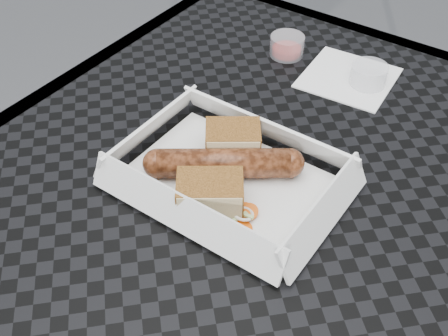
% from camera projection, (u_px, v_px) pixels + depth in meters
% --- Properties ---
extents(patio_table, '(0.80, 0.80, 0.74)m').
position_uv_depth(patio_table, '(294.00, 247.00, 0.66)').
color(patio_table, black).
rests_on(patio_table, ground).
extents(food_tray, '(0.22, 0.15, 0.00)m').
position_uv_depth(food_tray, '(229.00, 181.00, 0.63)').
color(food_tray, white).
rests_on(food_tray, patio_table).
extents(bratwurst, '(0.15, 0.12, 0.03)m').
position_uv_depth(bratwurst, '(224.00, 163.00, 0.63)').
color(bratwurst, brown).
rests_on(bratwurst, food_tray).
extents(bread_near, '(0.08, 0.07, 0.04)m').
position_uv_depth(bread_near, '(233.00, 142.00, 0.65)').
color(bread_near, brown).
rests_on(bread_near, food_tray).
extents(bread_far, '(0.08, 0.08, 0.04)m').
position_uv_depth(bread_far, '(210.00, 193.00, 0.59)').
color(bread_far, brown).
rests_on(bread_far, food_tray).
extents(veg_garnish, '(0.03, 0.03, 0.00)m').
position_uv_depth(veg_garnish, '(246.00, 221.00, 0.59)').
color(veg_garnish, '#DD5209').
rests_on(veg_garnish, food_tray).
extents(napkin, '(0.13, 0.13, 0.00)m').
position_uv_depth(napkin, '(348.00, 78.00, 0.79)').
color(napkin, white).
rests_on(napkin, patio_table).
extents(condiment_cup_sauce, '(0.05, 0.05, 0.03)m').
position_uv_depth(condiment_cup_sauce, '(287.00, 46.00, 0.82)').
color(condiment_cup_sauce, '#96110A').
rests_on(condiment_cup_sauce, patio_table).
extents(condiment_cup_empty, '(0.05, 0.05, 0.03)m').
position_uv_depth(condiment_cup_empty, '(369.00, 75.00, 0.77)').
color(condiment_cup_empty, silver).
rests_on(condiment_cup_empty, patio_table).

